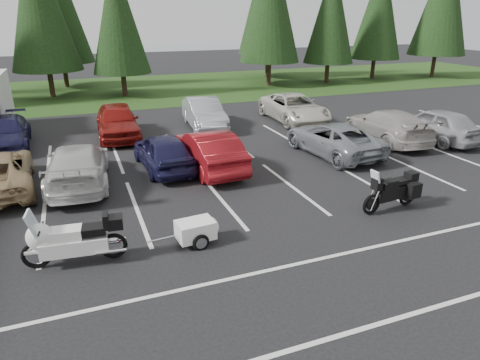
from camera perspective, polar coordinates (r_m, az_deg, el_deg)
name	(u,v)px	position (r m, az deg, el deg)	size (l,w,h in m)	color
ground	(215,212)	(13.20, -3.39, -4.34)	(120.00, 120.00, 0.00)	black
grass_strip	(121,90)	(35.99, -15.53, 11.44)	(80.00, 16.00, 0.01)	#203D13
lake_water	(124,56)	(67.03, -15.19, 15.72)	(70.00, 50.00, 0.02)	slate
stall_markings	(197,189)	(14.95, -5.76, -1.22)	(32.00, 16.00, 0.01)	silver
conifer_4	(38,1)	(34.30, -25.32, 20.82)	(4.80, 4.80, 11.17)	#332316
conifer_5	(117,15)	(33.15, -16.03, 20.42)	(4.14, 4.14, 9.63)	#332316
conifer_6	(271,0)	(36.91, 4.10, 22.82)	(4.93, 4.93, 11.48)	#332316
conifer_7	(331,12)	(39.28, 12.07, 21.03)	(4.27, 4.27, 9.94)	#332316
conifer_8	(379,8)	(43.11, 18.10, 20.97)	(4.53, 4.53, 10.56)	#332316
car_near_3	(78,165)	(16.09, -20.82, 1.86)	(2.04, 5.02, 1.46)	silver
car_near_4	(163,151)	(16.89, -10.22, 3.77)	(1.69, 4.19, 1.43)	#18173A
car_near_5	(209,150)	(16.64, -4.22, 3.99)	(1.63, 4.67, 1.54)	maroon
car_near_6	(333,138)	(18.90, 12.30, 5.43)	(2.29, 4.97, 1.38)	gray
car_near_7	(387,125)	(21.59, 19.02, 6.89)	(2.12, 5.21, 1.51)	#A9A39B
car_near_8	(435,124)	(22.53, 24.61, 6.77)	(1.86, 4.63, 1.58)	#9A9A9E
car_far_1	(6,133)	(22.01, -28.76, 5.47)	(1.91, 4.70, 1.36)	#19173B
car_far_2	(117,121)	(21.89, -16.03, 7.58)	(1.93, 4.80, 1.64)	maroon
car_far_3	(204,113)	(23.01, -4.80, 8.85)	(1.63, 4.66, 1.54)	gray
car_far_4	(294,108)	(24.60, 7.23, 9.51)	(2.47, 5.37, 1.49)	beige
touring_motorcycle	(73,236)	(11.05, -21.34, -6.94)	(2.71, 0.83, 1.50)	white
cargo_trailer	(196,232)	(11.42, -5.95, -6.92)	(1.41, 0.79, 0.65)	white
adventure_motorcycle	(391,188)	(13.88, 19.52, -1.04)	(2.36, 0.82, 1.44)	black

